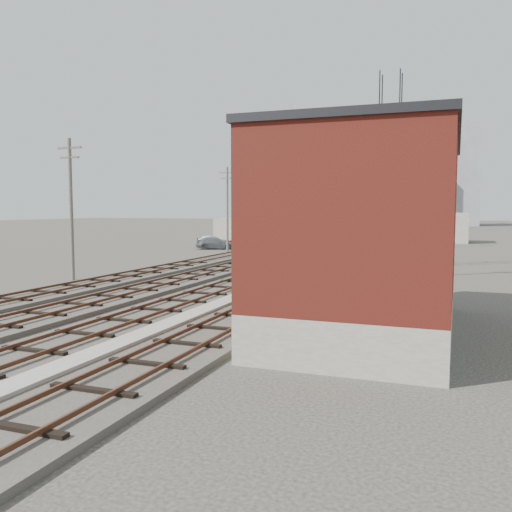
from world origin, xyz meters
The scene contains 23 objects.
ground centered at (0.00, 60.00, 0.00)m, with size 320.00×320.00×0.00m, color #282621.
track_right centered at (2.50, 39.00, 0.11)m, with size 3.20×90.00×0.39m.
track_mid_right centered at (-1.50, 39.00, 0.11)m, with size 3.20×90.00×0.39m.
track_mid_left centered at (-5.50, 39.00, 0.11)m, with size 3.20×90.00×0.39m.
track_left centered at (-9.50, 39.00, 0.11)m, with size 3.20×90.00×0.39m.
platform_curb centered at (0.50, 14.00, 0.13)m, with size 0.90×28.00×0.26m, color gray.
brick_building centered at (7.50, 12.00, 3.63)m, with size 6.54×12.20×7.22m.
lattice_tower centered at (5.50, 35.00, 7.50)m, with size 1.60×1.60×15.00m.
utility_pole_left_a centered at (-12.50, 20.00, 4.80)m, with size 1.80×0.24×9.00m.
utility_pole_left_b centered at (-12.50, 45.00, 4.80)m, with size 1.80×0.24×9.00m.
utility_pole_left_c centered at (-12.50, 70.00, 4.80)m, with size 1.80×0.24×9.00m.
utility_pole_right_a centered at (6.50, 28.00, 4.80)m, with size 1.80×0.24×9.00m.
utility_pole_right_b centered at (6.50, 58.00, 4.80)m, with size 1.80×0.24×9.00m.
apartment_left centered at (-18.00, 135.00, 15.00)m, with size 22.00×14.00×30.00m, color gray.
apartment_right centered at (8.00, 150.00, 13.00)m, with size 16.00×12.00×26.00m, color gray.
shed_left centered at (-16.00, 60.00, 1.60)m, with size 8.00×5.00×3.20m, color gray.
shed_right centered at (9.00, 70.00, 2.00)m, with size 6.00×6.00×4.00m, color gray.
signal_mast centered at (3.70, 10.89, 2.28)m, with size 0.40×0.41×3.92m.
switch_stand centered at (-1.45, 36.34, 0.63)m, with size 0.35×0.35×1.33m.
site_trailer centered at (-9.96, 56.62, 1.50)m, with size 7.13×3.21×2.98m.
car_red centered at (-12.70, 49.68, 0.66)m, with size 1.55×3.85×1.31m, color maroon.
car_silver centered at (-16.57, 50.22, 0.68)m, with size 1.43×4.10×1.35m, color #B7BABF.
car_grey centered at (-15.01, 47.43, 0.66)m, with size 1.84×4.53×1.32m, color slate.
Camera 1 is at (10.57, -8.28, 4.57)m, focal length 38.00 mm.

